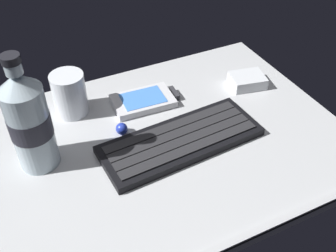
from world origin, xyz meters
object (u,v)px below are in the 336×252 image
(handheld_device, at_px, (146,100))
(water_bottle, at_px, (29,121))
(trackball_mouse, at_px, (122,129))
(keyboard, at_px, (181,140))
(juice_cup, at_px, (70,96))
(charger_block, at_px, (247,81))

(handheld_device, xyz_separation_m, water_bottle, (-0.23, -0.07, 0.08))
(water_bottle, xyz_separation_m, trackball_mouse, (0.15, 0.01, -0.08))
(keyboard, relative_size, juice_cup, 3.48)
(handheld_device, distance_m, water_bottle, 0.25)
(keyboard, distance_m, juice_cup, 0.23)
(handheld_device, relative_size, juice_cup, 1.54)
(juice_cup, distance_m, water_bottle, 0.15)
(keyboard, bearing_deg, handheld_device, 93.48)
(juice_cup, height_order, charger_block, juice_cup)
(handheld_device, xyz_separation_m, juice_cup, (-0.14, 0.04, 0.03))
(juice_cup, bearing_deg, keyboard, -49.35)
(keyboard, height_order, water_bottle, water_bottle)
(keyboard, distance_m, charger_block, 0.23)
(keyboard, relative_size, trackball_mouse, 13.45)
(water_bottle, bearing_deg, keyboard, -15.21)
(water_bottle, bearing_deg, handheld_device, 17.76)
(handheld_device, xyz_separation_m, charger_block, (0.22, -0.04, 0.00))
(juice_cup, xyz_separation_m, trackball_mouse, (0.06, -0.10, -0.03))
(charger_block, bearing_deg, water_bottle, -175.39)
(juice_cup, bearing_deg, trackball_mouse, -57.80)
(charger_block, distance_m, trackball_mouse, 0.30)
(juice_cup, distance_m, charger_block, 0.37)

